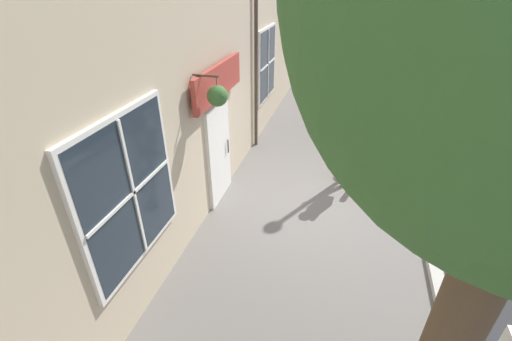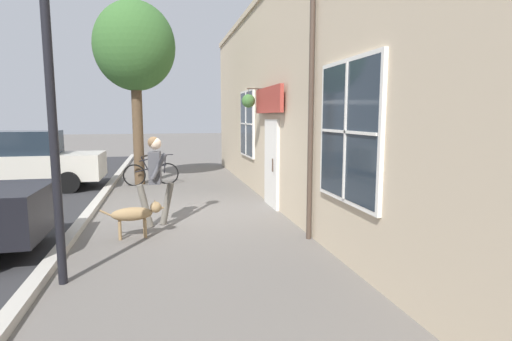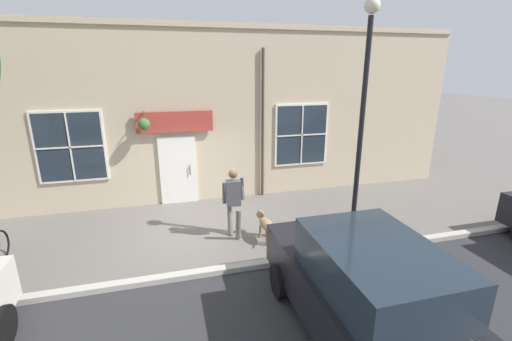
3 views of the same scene
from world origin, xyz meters
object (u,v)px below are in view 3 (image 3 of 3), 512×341
object	(u,v)px
pedestrian_walking	(234,196)
dog_on_leash	(266,224)
street_lamp	(364,97)
parked_car_mid_block	(366,293)

from	to	relation	value
pedestrian_walking	dog_on_leash	world-z (taller)	pedestrian_walking
street_lamp	parked_car_mid_block	bearing A→B (deg)	-26.95
dog_on_leash	street_lamp	distance (m)	3.66
parked_car_mid_block	street_lamp	bearing A→B (deg)	153.05
dog_on_leash	street_lamp	xyz separation A→B (m)	(0.81, 1.88, 3.04)
parked_car_mid_block	street_lamp	size ratio (longest dim) A/B	0.80
pedestrian_walking	parked_car_mid_block	distance (m)	4.06
dog_on_leash	street_lamp	bearing A→B (deg)	66.78
street_lamp	pedestrian_walking	bearing A→B (deg)	-114.05
pedestrian_walking	street_lamp	size ratio (longest dim) A/B	0.33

